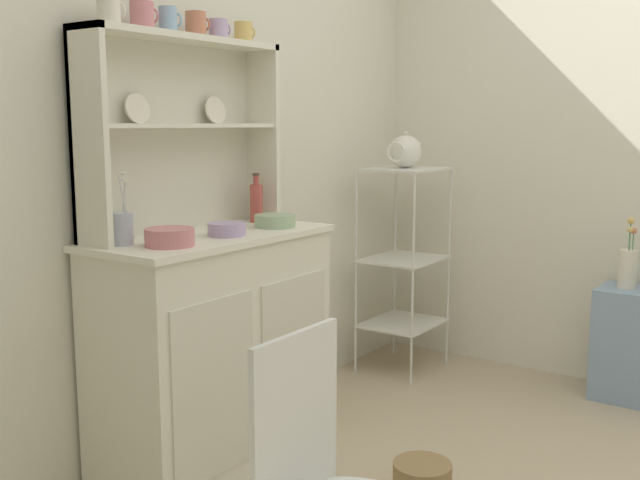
{
  "coord_description": "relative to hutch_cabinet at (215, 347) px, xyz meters",
  "views": [
    {
      "loc": [
        -2.2,
        -0.54,
        1.31
      ],
      "look_at": [
        0.16,
        1.12,
        0.85
      ],
      "focal_mm": 41.57,
      "sensor_mm": 36.0,
      "label": 1
    }
  ],
  "objects": [
    {
      "name": "wall_back",
      "position": [
        0.19,
        0.26,
        0.79
      ],
      "size": [
        3.84,
        0.05,
        2.5
      ],
      "primitive_type": "cube",
      "color": "silver",
      "rests_on": "ground"
    },
    {
      "name": "hutch_cabinet",
      "position": [
        0.0,
        0.0,
        0.0
      ],
      "size": [
        0.98,
        0.45,
        0.9
      ],
      "color": "silver",
      "rests_on": "ground"
    },
    {
      "name": "hutch_shelf_unit",
      "position": [
        0.0,
        0.16,
        0.86
      ],
      "size": [
        0.91,
        0.18,
        0.73
      ],
      "color": "silver",
      "rests_on": "hutch_cabinet"
    },
    {
      "name": "bakers_rack",
      "position": [
        1.4,
        -0.05,
        0.19
      ],
      "size": [
        0.43,
        0.35,
        1.08
      ],
      "color": "silver",
      "rests_on": "ground"
    },
    {
      "name": "floor_basket",
      "position": [
        0.2,
        -0.8,
        -0.4
      ],
      "size": [
        0.21,
        0.21,
        0.13
      ],
      "primitive_type": "cylinder",
      "color": "#93754C",
      "rests_on": "ground"
    },
    {
      "name": "cup_cream_0",
      "position": [
        -0.34,
        0.12,
        1.22
      ],
      "size": [
        0.09,
        0.08,
        0.09
      ],
      "color": "silver",
      "rests_on": "hutch_shelf_unit"
    },
    {
      "name": "cup_rose_1",
      "position": [
        -0.19,
        0.12,
        1.22
      ],
      "size": [
        0.1,
        0.08,
        0.09
      ],
      "color": "#D17A84",
      "rests_on": "hutch_shelf_unit"
    },
    {
      "name": "cup_sky_2",
      "position": [
        -0.07,
        0.12,
        1.22
      ],
      "size": [
        0.08,
        0.07,
        0.09
      ],
      "color": "#8EB2D1",
      "rests_on": "hutch_shelf_unit"
    },
    {
      "name": "cup_terracotta_3",
      "position": [
        0.07,
        0.12,
        1.22
      ],
      "size": [
        0.09,
        0.08,
        0.09
      ],
      "color": "#C67556",
      "rests_on": "hutch_shelf_unit"
    },
    {
      "name": "cup_lilac_4",
      "position": [
        0.19,
        0.12,
        1.21
      ],
      "size": [
        0.09,
        0.07,
        0.08
      ],
      "color": "#B79ECC",
      "rests_on": "hutch_shelf_unit"
    },
    {
      "name": "cup_gold_5",
      "position": [
        0.34,
        0.12,
        1.21
      ],
      "size": [
        0.09,
        0.07,
        0.08
      ],
      "color": "#DBB760",
      "rests_on": "hutch_shelf_unit"
    },
    {
      "name": "bowl_mixing_large",
      "position": [
        -0.28,
        -0.07,
        0.47
      ],
      "size": [
        0.17,
        0.17,
        0.06
      ],
      "primitive_type": "cylinder",
      "color": "#D17A84",
      "rests_on": "hutch_cabinet"
    },
    {
      "name": "bowl_floral_medium",
      "position": [
        0.0,
        -0.07,
        0.46
      ],
      "size": [
        0.14,
        0.14,
        0.05
      ],
      "primitive_type": "cylinder",
      "color": "#B79ECC",
      "rests_on": "hutch_cabinet"
    },
    {
      "name": "bowl_cream_small",
      "position": [
        0.28,
        -0.07,
        0.46
      ],
      "size": [
        0.16,
        0.16,
        0.05
      ],
      "primitive_type": "cylinder",
      "color": "#9EB78E",
      "rests_on": "hutch_cabinet"
    },
    {
      "name": "jam_bottle",
      "position": [
        0.36,
        0.09,
        0.52
      ],
      "size": [
        0.05,
        0.05,
        0.21
      ],
      "color": "#B74C47",
      "rests_on": "hutch_cabinet"
    },
    {
      "name": "utensil_jar",
      "position": [
        -0.36,
        0.08,
        0.5
      ],
      "size": [
        0.08,
        0.08,
        0.25
      ],
      "color": "#B2B7C6",
      "rests_on": "hutch_cabinet"
    },
    {
      "name": "porcelain_teapot",
      "position": [
        1.4,
        -0.05,
        0.7
      ],
      "size": [
        0.26,
        0.17,
        0.19
      ],
      "color": "white",
      "rests_on": "bakers_rack"
    },
    {
      "name": "flower_vase",
      "position": [
        1.63,
        -1.12,
        0.18
      ],
      "size": [
        0.08,
        0.08,
        0.34
      ],
      "color": "silver",
      "rests_on": "side_shelf_blue"
    }
  ]
}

